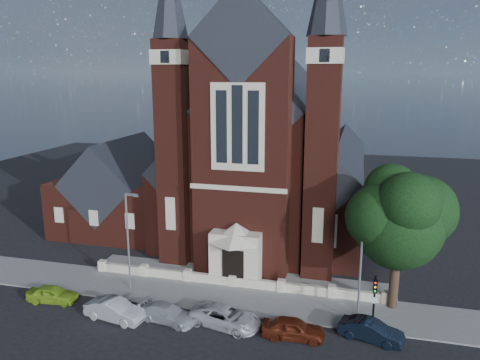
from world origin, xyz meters
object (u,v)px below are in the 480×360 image
(church, at_px, (272,156))
(traffic_signal, at_px, (374,296))
(car_lime_van, at_px, (52,294))
(car_silver_a, at_px, (115,310))
(car_silver_b, at_px, (168,313))
(car_white_suv, at_px, (226,317))
(street_tree, at_px, (401,221))
(parish_hall, at_px, (123,193))
(car_dark_red, at_px, (293,328))
(street_lamp_right, at_px, (362,258))
(car_navy, at_px, (371,331))
(street_lamp_left, at_px, (129,236))

(church, distance_m, traffic_signal, 23.94)
(car_lime_van, bearing_deg, car_silver_a, -108.18)
(car_silver_b, bearing_deg, car_silver_a, 112.91)
(car_silver_b, distance_m, car_white_suv, 4.18)
(street_tree, height_order, traffic_signal, street_tree)
(parish_hall, relative_size, car_lime_van, 3.16)
(car_dark_red, bearing_deg, car_lime_van, 85.98)
(church, height_order, car_lime_van, church)
(street_lamp_right, height_order, car_white_suv, street_lamp_right)
(car_white_suv, bearing_deg, street_tree, -53.14)
(street_lamp_right, height_order, car_silver_b, street_lamp_right)
(car_dark_red, height_order, car_navy, car_dark_red)
(car_dark_red, bearing_deg, street_lamp_right, -49.98)
(traffic_signal, distance_m, car_lime_van, 23.91)
(church, relative_size, street_lamp_right, 4.31)
(street_tree, distance_m, street_lamp_left, 20.71)
(street_tree, distance_m, car_silver_a, 21.31)
(street_lamp_right, height_order, car_silver_a, street_lamp_right)
(car_dark_red, bearing_deg, church, 11.60)
(street_lamp_left, relative_size, car_lime_van, 2.10)
(car_silver_a, bearing_deg, car_white_suv, -72.94)
(church, xyz_separation_m, car_navy, (10.88, -21.80, -7.50))
(church, relative_size, car_silver_a, 7.73)
(car_white_suv, distance_m, car_navy, 9.78)
(parish_hall, xyz_separation_m, car_navy, (26.88, -16.86, -3.32))
(church, bearing_deg, car_silver_a, -105.95)
(church, distance_m, car_silver_b, 24.33)
(church, bearing_deg, car_dark_red, -75.58)
(car_silver_a, distance_m, car_silver_b, 3.79)
(street_tree, bearing_deg, parish_hall, 156.74)
(church, distance_m, car_dark_red, 24.75)
(street_lamp_right, height_order, car_navy, street_lamp_right)
(street_lamp_left, height_order, car_dark_red, street_lamp_left)
(street_lamp_right, bearing_deg, church, 118.04)
(parish_hall, height_order, car_lime_van, parish_hall)
(car_silver_a, relative_size, car_white_suv, 0.90)
(street_tree, height_order, car_navy, street_tree)
(church, relative_size, traffic_signal, 8.72)
(parish_hall, height_order, car_navy, parish_hall)
(car_silver_b, bearing_deg, car_white_suv, -72.14)
(parish_hall, relative_size, street_lamp_right, 1.51)
(car_silver_a, height_order, car_silver_b, car_silver_a)
(church, distance_m, street_tree, 21.38)
(parish_hall, height_order, traffic_signal, parish_hall)
(car_silver_a, distance_m, car_dark_red, 12.66)
(street_lamp_left, height_order, car_navy, street_lamp_left)
(car_dark_red, bearing_deg, parish_hall, 47.88)
(car_silver_b, distance_m, car_dark_red, 8.91)
(car_navy, bearing_deg, street_tree, -6.04)
(car_dark_red, distance_m, car_navy, 5.11)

